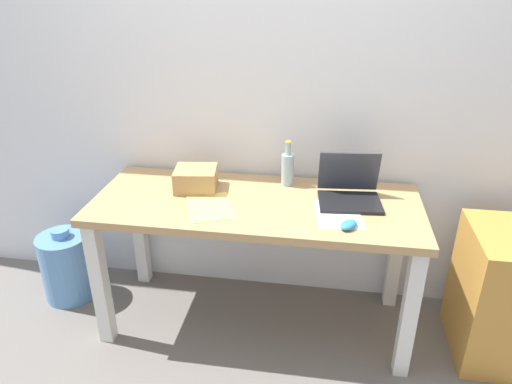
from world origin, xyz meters
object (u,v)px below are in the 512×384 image
beer_bottle (288,168)px  laptop_right (349,192)px  water_cooler_jug (67,266)px  filing_cabinet (503,295)px  computer_mouse (349,225)px  cardboard_box (196,179)px  desk (256,220)px

beer_bottle → laptop_right: bearing=-24.2°
water_cooler_jug → filing_cabinet: 2.39m
computer_mouse → cardboard_box: cardboard_box is taller
beer_bottle → water_cooler_jug: (-1.28, -0.17, -0.64)m
desk → laptop_right: size_ratio=5.07×
cardboard_box → filing_cabinet: cardboard_box is taller
cardboard_box → desk: bearing=-16.1°
computer_mouse → beer_bottle: bearing=160.4°
computer_mouse → cardboard_box: size_ratio=0.47×
beer_bottle → cardboard_box: (-0.47, -0.13, -0.04)m
cardboard_box → filing_cabinet: bearing=-4.8°
cardboard_box → water_cooler_jug: size_ratio=0.47×
cardboard_box → filing_cabinet: (1.57, -0.13, -0.46)m
desk → beer_bottle: (0.13, 0.22, 0.21)m
computer_mouse → filing_cabinet: bearing=45.8°
beer_bottle → computer_mouse: beer_bottle is taller
laptop_right → filing_cabinet: size_ratio=0.47×
computer_mouse → water_cooler_jug: computer_mouse is taller
computer_mouse → filing_cabinet: size_ratio=0.15×
laptop_right → water_cooler_jug: size_ratio=0.71×
laptop_right → cardboard_box: bearing=178.7°
desk → cardboard_box: bearing=163.9°
laptop_right → filing_cabinet: (0.78, -0.12, -0.46)m
beer_bottle → water_cooler_jug: size_ratio=0.53×
laptop_right → water_cooler_jug: laptop_right is taller
laptop_right → computer_mouse: bearing=-91.4°
laptop_right → computer_mouse: laptop_right is taller
water_cooler_jug → filing_cabinet: bearing=-2.1°
laptop_right → beer_bottle: 0.36m
desk → laptop_right: laptop_right is taller
desk → filing_cabinet: bearing=-1.7°
beer_bottle → computer_mouse: size_ratio=2.44×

